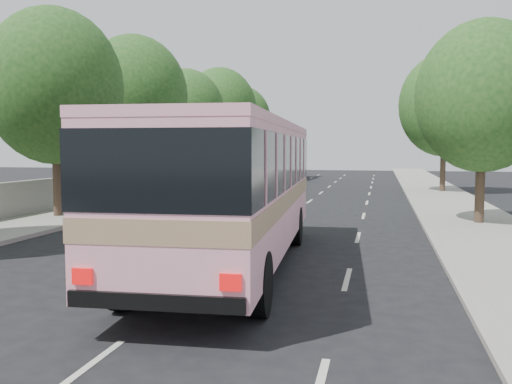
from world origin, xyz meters
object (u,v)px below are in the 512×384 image
(white_pickup, at_px, (205,187))
(tour_coach_front, at_px, (244,159))
(tour_coach_rear, at_px, (278,156))
(pink_bus, at_px, (233,178))
(pink_taxi, at_px, (213,211))

(white_pickup, bearing_deg, tour_coach_front, 89.37)
(tour_coach_front, distance_m, tour_coach_rear, 11.34)
(pink_bus, height_order, white_pickup, pink_bus)
(white_pickup, bearing_deg, pink_taxi, -72.87)
(pink_taxi, height_order, tour_coach_front, tour_coach_front)
(pink_bus, xyz_separation_m, tour_coach_front, (-6.21, 25.53, -0.10))
(pink_taxi, bearing_deg, pink_bus, -73.46)
(tour_coach_front, bearing_deg, tour_coach_rear, 80.74)
(pink_taxi, relative_size, tour_coach_front, 0.33)
(pink_bus, relative_size, white_pickup, 1.90)
(white_pickup, xyz_separation_m, tour_coach_front, (-0.42, 10.30, 1.30))
(pink_taxi, distance_m, white_pickup, 9.73)
(tour_coach_front, bearing_deg, white_pickup, -94.86)
(pink_taxi, height_order, tour_coach_rear, tour_coach_rear)
(white_pickup, height_order, tour_coach_rear, tour_coach_rear)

